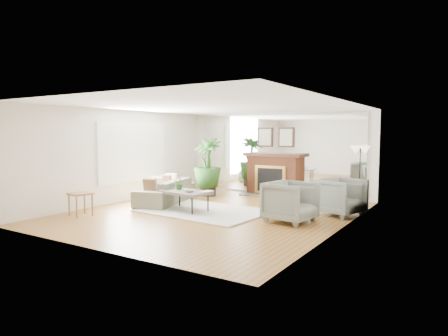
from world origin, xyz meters
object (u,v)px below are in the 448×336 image
Objects in this scene: armchair_back at (340,197)px; potted_ficus at (207,165)px; sofa at (166,191)px; armchair_front at (291,202)px; floor_lamp at (360,155)px; coffee_table at (185,193)px; side_table at (80,197)px; fireplace at (273,173)px.

armchair_back is 0.54× the size of potted_ficus.
armchair_back reaches higher than sofa.
floor_lamp is (0.78, 2.61, 0.90)m from armchair_front.
coffee_table is 2.39m from side_table.
potted_ficus is 4.36m from floor_lamp.
fireplace is at bearing 72.11° from armchair_back.
coffee_table is 3.61m from armchair_back.
coffee_table is at bearing 46.68° from sofa.
floor_lamp is (4.30, 0.59, 0.40)m from potted_ficus.
side_table is at bearing -137.85° from floor_lamp.
armchair_back reaches higher than coffee_table.
sofa reaches higher than coffee_table.
sofa is 1.27× the size of potted_ficus.
coffee_table is 0.61× the size of sofa.
armchair_front is 4.09m from potted_ficus.
fireplace is 1.54× the size of coffee_table.
fireplace is at bearing 131.94° from sofa.
armchair_front is at bearing 170.13° from armchair_back.
sofa is 3.75m from armchair_front.
armchair_back reaches higher than side_table.
side_table is (-0.53, -2.31, 0.12)m from sofa.
armchair_back is at bearing 24.67° from coffee_table.
sofa is (-1.82, -2.84, -0.34)m from fireplace.
sofa is at bearing -153.43° from floor_lamp.
sofa is 4.51m from armchair_back.
floor_lamp is at bearing 101.13° from sofa.
armchair_back is 1.43m from armchair_front.
potted_ficus is (0.21, 1.67, 0.60)m from sofa.
side_table is (-4.95, -3.21, 0.01)m from armchair_back.
fireplace reaches higher than potted_ficus.
armchair_front is (-0.68, -1.25, 0.00)m from armchair_back.
coffee_table is 2.50m from potted_ficus.
potted_ficus is (0.74, 3.98, 0.48)m from side_table.
floor_lamp reaches higher than side_table.
potted_ficus reaches higher than sofa.
fireplace reaches higher than armchair_back.
armchair_front is at bearing -58.98° from fireplace.
side_table is 0.35× the size of floor_lamp.
fireplace is 1.18× the size of potted_ficus.
side_table is at bearing -100.60° from potted_ficus.
side_table is at bearing -134.35° from coffee_table.
armchair_front is 2.87m from floor_lamp.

